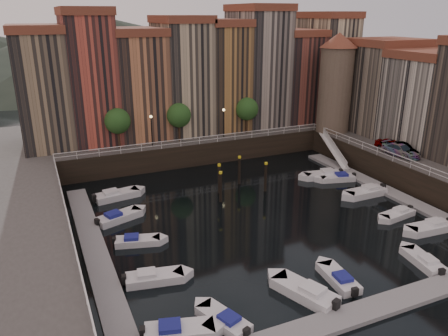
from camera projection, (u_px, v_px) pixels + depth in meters
name	position (u px, v px, depth m)	size (l,w,h in m)	color
ground	(256.00, 213.00, 44.49)	(200.00, 200.00, 0.00)	black
quay_far	(176.00, 137.00, 66.40)	(80.00, 20.00, 3.00)	black
dock_left	(94.00, 249.00, 37.40)	(2.00, 28.00, 0.35)	gray
dock_right	(386.00, 190.00, 49.75)	(2.00, 28.00, 0.35)	gray
dock_near	(372.00, 309.00, 29.79)	(30.00, 2.00, 0.35)	gray
mountains	(98.00, 51.00, 137.30)	(145.00, 100.00, 18.00)	#2D382D
far_terrace	(202.00, 75.00, 62.34)	(48.70, 10.30, 17.50)	#867155
right_terrace	(431.00, 95.00, 54.67)	(9.30, 24.30, 14.00)	#7D6F5E
corner_tower	(336.00, 81.00, 61.20)	(5.20, 5.20, 13.80)	#6B5B4C
promenade_trees	(184.00, 115.00, 57.47)	(21.20, 3.20, 5.20)	black
street_lamps	(189.00, 121.00, 56.96)	(10.36, 0.36, 4.18)	black
railings	(236.00, 164.00, 47.44)	(36.08, 34.04, 0.52)	white
gangway	(334.00, 149.00, 58.99)	(2.78, 8.32, 3.73)	white
mooring_pilings	(237.00, 179.00, 49.15)	(6.22, 4.28, 3.78)	black
boat_left_0	(178.00, 331.00, 27.41)	(4.79, 2.80, 1.07)	silver
boat_left_1	(153.00, 278.00, 32.99)	(4.70, 2.42, 1.05)	silver
boat_left_2	(137.00, 241.00, 38.39)	(4.22, 2.47, 0.94)	silver
boat_left_3	(118.00, 217.00, 42.77)	(4.85, 3.11, 1.09)	silver
boat_left_4	(116.00, 195.00, 47.83)	(5.20, 2.53, 1.17)	silver
boat_right_0	(431.00, 227.00, 40.71)	(4.84, 2.02, 1.10)	silver
boat_right_1	(398.00, 214.00, 43.49)	(4.26, 2.05, 0.96)	silver
boat_right_2	(366.00, 192.00, 48.65)	(5.13, 1.93, 1.18)	silver
boat_right_3	(338.00, 178.00, 53.02)	(4.57, 2.62, 1.02)	silver
boat_right_4	(324.00, 175.00, 53.89)	(5.09, 2.63, 1.14)	silver
boat_near_0	(224.00, 320.00, 28.49)	(2.83, 4.30, 0.97)	silver
boat_near_1	(306.00, 292.00, 31.19)	(3.53, 5.33, 1.20)	silver
boat_near_2	(339.00, 279.00, 32.91)	(1.95, 4.41, 1.00)	silver
boat_near_3	(424.00, 261.00, 35.25)	(2.15, 4.37, 0.98)	silver
car_a	(391.00, 146.00, 54.18)	(1.64, 4.09, 1.39)	gray
car_b	(402.00, 150.00, 52.47)	(1.50, 4.30, 1.42)	gray
car_c	(401.00, 151.00, 52.12)	(1.99, 4.88, 1.42)	gray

